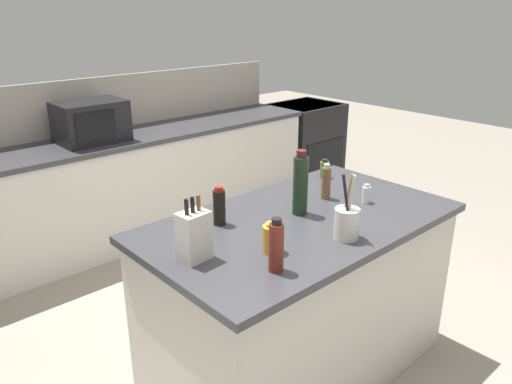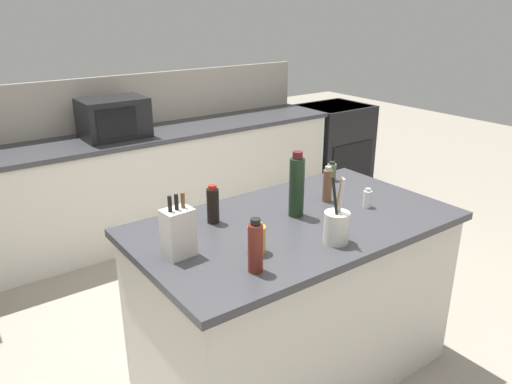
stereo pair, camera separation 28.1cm
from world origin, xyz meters
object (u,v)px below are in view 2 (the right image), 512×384
(range_oven, at_px, (332,145))
(honey_jar, at_px, (257,239))
(wine_bottle, at_px, (297,186))
(pepper_grinder, at_px, (327,185))
(knife_block, at_px, (178,232))
(vinegar_bottle, at_px, (255,247))
(soy_sauce_bottle, at_px, (213,205))
(spice_jar_oregano, at_px, (332,172))
(salt_shaker, at_px, (367,198))
(utensil_crock, at_px, (336,226))
(microwave, at_px, (114,118))

(range_oven, relative_size, honey_jar, 6.54)
(wine_bottle, bearing_deg, pepper_grinder, 10.94)
(knife_block, bearing_deg, vinegar_bottle, -62.33)
(pepper_grinder, height_order, soy_sauce_bottle, pepper_grinder)
(spice_jar_oregano, height_order, wine_bottle, wine_bottle)
(knife_block, distance_m, soy_sauce_bottle, 0.38)
(vinegar_bottle, distance_m, salt_shaker, 0.93)
(utensil_crock, xyz_separation_m, soy_sauce_bottle, (-0.35, 0.53, 0.01))
(wine_bottle, xyz_separation_m, vinegar_bottle, (-0.52, -0.35, -0.05))
(knife_block, relative_size, vinegar_bottle, 1.22)
(pepper_grinder, xyz_separation_m, salt_shaker, (0.12, -0.19, -0.05))
(honey_jar, bearing_deg, soy_sauce_bottle, 88.00)
(honey_jar, relative_size, salt_shaker, 1.30)
(range_oven, bearing_deg, microwave, 180.00)
(range_oven, bearing_deg, salt_shaker, -131.13)
(vinegar_bottle, relative_size, honey_jar, 1.69)
(knife_block, xyz_separation_m, vinegar_bottle, (0.19, -0.31, -0.00))
(wine_bottle, bearing_deg, spice_jar_oregano, 28.55)
(wine_bottle, distance_m, honey_jar, 0.48)
(microwave, xyz_separation_m, soy_sauce_bottle, (-0.24, -1.97, -0.07))
(microwave, bearing_deg, range_oven, -0.00)
(range_oven, height_order, wine_bottle, wine_bottle)
(salt_shaker, bearing_deg, utensil_crock, -154.63)
(spice_jar_oregano, bearing_deg, utensil_crock, -132.71)
(knife_block, bearing_deg, spice_jar_oregano, 10.84)
(utensil_crock, distance_m, wine_bottle, 0.37)
(vinegar_bottle, bearing_deg, salt_shaker, 12.91)
(wine_bottle, xyz_separation_m, honey_jar, (-0.41, -0.22, -0.10))
(honey_jar, bearing_deg, vinegar_bottle, -127.54)
(honey_jar, bearing_deg, salt_shaker, 5.23)
(range_oven, xyz_separation_m, soy_sauce_bottle, (-2.79, -1.97, 0.57))
(knife_block, bearing_deg, microwave, 71.67)
(utensil_crock, xyz_separation_m, pepper_grinder, (0.33, 0.40, 0.01))
(range_oven, relative_size, pepper_grinder, 4.49)
(microwave, height_order, vinegar_bottle, microwave)
(pepper_grinder, bearing_deg, knife_block, -174.63)
(range_oven, relative_size, salt_shaker, 8.52)
(salt_shaker, bearing_deg, microwave, 103.44)
(utensil_crock, bearing_deg, pepper_grinder, 51.07)
(microwave, relative_size, pepper_grinder, 2.56)
(utensil_crock, bearing_deg, salt_shaker, 25.37)
(salt_shaker, bearing_deg, vinegar_bottle, -167.09)
(vinegar_bottle, relative_size, salt_shaker, 2.20)
(microwave, xyz_separation_m, utensil_crock, (0.10, -2.50, -0.08))
(honey_jar, xyz_separation_m, salt_shaker, (0.80, 0.07, -0.02))
(microwave, distance_m, spice_jar_oregano, 1.98)
(knife_block, bearing_deg, pepper_grinder, 1.22)
(pepper_grinder, relative_size, honey_jar, 1.46)
(knife_block, height_order, salt_shaker, knife_block)
(range_oven, height_order, vinegar_bottle, vinegar_bottle)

